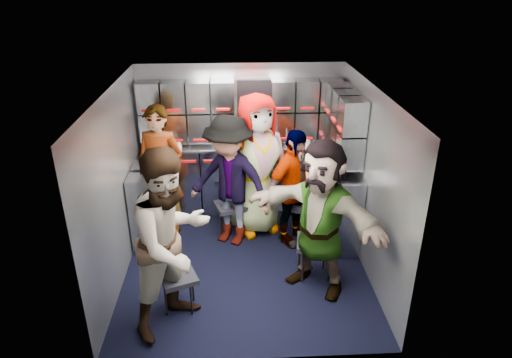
{
  "coord_description": "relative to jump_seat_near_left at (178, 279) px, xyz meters",
  "views": [
    {
      "loc": [
        -0.12,
        -4.57,
        3.25
      ],
      "look_at": [
        0.15,
        0.35,
        0.95
      ],
      "focal_mm": 32.0,
      "sensor_mm": 36.0,
      "label": 1
    }
  ],
  "objects": [
    {
      "name": "jump_seat_center",
      "position": [
        0.88,
        1.74,
        0.02
      ],
      "size": [
        0.47,
        0.46,
        0.43
      ],
      "rotation": [
        0.0,
        0.0,
        0.41
      ],
      "color": "black",
      "rests_on": "ground"
    },
    {
      "name": "jump_seat_mid_right",
      "position": [
        1.31,
        1.4,
        0.08
      ],
      "size": [
        0.54,
        0.52,
        0.5
      ],
      "rotation": [
        0.0,
        0.0,
        -0.37
      ],
      "color": "black",
      "rests_on": "ground"
    },
    {
      "name": "coffee_niche",
      "position": [
        0.89,
        2.18,
        1.11
      ],
      "size": [
        0.46,
        0.16,
        0.84
      ],
      "primitive_type": null,
      "color": "black",
      "rests_on": "wall_back"
    },
    {
      "name": "cup_left",
      "position": [
        -0.14,
        2.0,
        0.72
      ],
      "size": [
        0.08,
        0.08,
        0.1
      ],
      "primitive_type": "cylinder",
      "color": "beige",
      "rests_on": "counter"
    },
    {
      "name": "wall_right",
      "position": [
        2.11,
        0.77,
        0.69
      ],
      "size": [
        0.04,
        3.0,
        2.1
      ],
      "primitive_type": "cube",
      "color": "#979DA5",
      "rests_on": "ground"
    },
    {
      "name": "bottle_right",
      "position": [
        1.31,
        2.01,
        0.8
      ],
      "size": [
        0.06,
        0.06,
        0.26
      ],
      "primitive_type": "cylinder",
      "color": "white",
      "rests_on": "counter"
    },
    {
      "name": "right_cabinet",
      "position": [
        1.96,
        1.37,
        0.14
      ],
      "size": [
        0.28,
        1.2,
        1.0
      ],
      "primitive_type": "cube",
      "color": "#8F949E",
      "rests_on": "ground"
    },
    {
      "name": "attendant_arc_b",
      "position": [
        0.53,
        1.27,
        0.48
      ],
      "size": [
        1.26,
        1.08,
        1.69
      ],
      "primitive_type": "imported",
      "rotation": [
        0.0,
        0.0,
        -0.51
      ],
      "color": "black",
      "rests_on": "ground"
    },
    {
      "name": "attendant_arc_e",
      "position": [
        1.48,
        0.3,
        0.5
      ],
      "size": [
        1.56,
        1.43,
        1.73
      ],
      "primitive_type": "imported",
      "rotation": [
        0.0,
        0.0,
        -0.7
      ],
      "color": "black",
      "rests_on": "ground"
    },
    {
      "name": "floor",
      "position": [
        0.71,
        0.77,
        -0.36
      ],
      "size": [
        3.0,
        3.0,
        0.0
      ],
      "primitive_type": "plane",
      "color": "black",
      "rests_on": "ground"
    },
    {
      "name": "jump_seat_near_left",
      "position": [
        0.0,
        0.0,
        0.0
      ],
      "size": [
        0.44,
        0.43,
        0.41
      ],
      "rotation": [
        0.0,
        0.0,
        0.37
      ],
      "color": "black",
      "rests_on": "ground"
    },
    {
      "name": "ceiling",
      "position": [
        0.71,
        0.77,
        1.74
      ],
      "size": [
        2.8,
        3.0,
        0.02
      ],
      "primitive_type": "cube",
      "color": "silver",
      "rests_on": "wall_back"
    },
    {
      "name": "counter",
      "position": [
        0.71,
        2.06,
        0.65
      ],
      "size": [
        2.68,
        0.42,
        0.03
      ],
      "primitive_type": "cube",
      "color": "#ADAFB4",
      "rests_on": "cart_bank_back"
    },
    {
      "name": "cart_bank_left",
      "position": [
        -0.48,
        1.33,
        0.13
      ],
      "size": [
        0.38,
        0.76,
        0.99
      ],
      "primitive_type": "cube",
      "color": "#8F949E",
      "rests_on": "ground"
    },
    {
      "name": "locker_bank_back",
      "position": [
        0.71,
        2.12,
        1.13
      ],
      "size": [
        2.68,
        0.28,
        0.82
      ],
      "primitive_type": "cube",
      "color": "#8F949E",
      "rests_on": "wall_back"
    },
    {
      "name": "jump_seat_near_right",
      "position": [
        1.48,
        0.48,
        0.05
      ],
      "size": [
        0.45,
        0.43,
        0.47
      ],
      "rotation": [
        0.0,
        0.0,
        -0.16
      ],
      "color": "black",
      "rests_on": "ground"
    },
    {
      "name": "red_latch_strip",
      "position": [
        0.71,
        1.86,
        0.52
      ],
      "size": [
        2.6,
        0.02,
        0.03
      ],
      "primitive_type": "cube",
      "color": "#B90A0B",
      "rests_on": "cart_bank_back"
    },
    {
      "name": "attendant_arc_c",
      "position": [
        0.88,
        1.56,
        0.58
      ],
      "size": [
        1.07,
        0.9,
        1.88
      ],
      "primitive_type": "imported",
      "rotation": [
        0.0,
        0.0,
        0.39
      ],
      "color": "black",
      "rests_on": "ground"
    },
    {
      "name": "bottle_mid",
      "position": [
        0.81,
        2.01,
        0.78
      ],
      "size": [
        0.06,
        0.06,
        0.23
      ],
      "primitive_type": "cylinder",
      "color": "white",
      "rests_on": "counter"
    },
    {
      "name": "cup_right",
      "position": [
        1.59,
        2.0,
        0.72
      ],
      "size": [
        0.09,
        0.09,
        0.1
      ],
      "primitive_type": "cylinder",
      "color": "beige",
      "rests_on": "counter"
    },
    {
      "name": "bottle_left",
      "position": [
        -0.23,
        2.01,
        0.79
      ],
      "size": [
        0.07,
        0.07,
        0.24
      ],
      "primitive_type": "cylinder",
      "color": "white",
      "rests_on": "counter"
    },
    {
      "name": "cart_bank_back",
      "position": [
        0.71,
        2.06,
        0.13
      ],
      "size": [
        2.68,
        0.38,
        0.99
      ],
      "primitive_type": "cube",
      "color": "#8F949E",
      "rests_on": "ground"
    },
    {
      "name": "attendant_arc_d",
      "position": [
        1.31,
        1.22,
        0.4
      ],
      "size": [
        0.92,
        0.85,
        1.52
      ],
      "primitive_type": "imported",
      "rotation": [
        0.0,
        0.0,
        0.68
      ],
      "color": "black",
      "rests_on": "ground"
    },
    {
      "name": "locker_bank_right",
      "position": [
        1.96,
        1.47,
        1.13
      ],
      "size": [
        0.28,
        1.0,
        0.82
      ],
      "primitive_type": "cube",
      "color": "#8F949E",
      "rests_on": "wall_right"
    },
    {
      "name": "attendant_standing",
      "position": [
        -0.34,
        1.56,
        0.51
      ],
      "size": [
        0.73,
        0.58,
        1.74
      ],
      "primitive_type": "imported",
      "rotation": [
        0.0,
        0.0,
        -0.29
      ],
      "color": "black",
      "rests_on": "ground"
    },
    {
      "name": "wall_back",
      "position": [
        0.71,
        2.27,
        0.69
      ],
      "size": [
        2.8,
        0.04,
        2.1
      ],
      "primitive_type": "cube",
      "color": "#979DA5",
      "rests_on": "ground"
    },
    {
      "name": "attendant_arc_a",
      "position": [
        0.0,
        -0.18,
        0.57
      ],
      "size": [
        1.13,
        1.14,
        1.86
      ],
      "primitive_type": "imported",
      "rotation": [
        0.0,
        0.0,
        0.84
      ],
      "color": "black",
      "rests_on": "ground"
    },
    {
      "name": "wall_left",
      "position": [
        -0.69,
        0.77,
        0.69
      ],
      "size": [
        0.04,
        3.0,
        2.1
      ],
      "primitive_type": "cube",
      "color": "#979DA5",
      "rests_on": "ground"
    },
    {
      "name": "jump_seat_mid_left",
      "position": [
        0.53,
        1.45,
        0.03
      ],
      "size": [
        0.46,
        0.45,
        0.44
      ],
      "rotation": [
        0.0,
        0.0,
        0.31
      ],
      "color": "black",
      "rests_on": "ground"
    }
  ]
}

